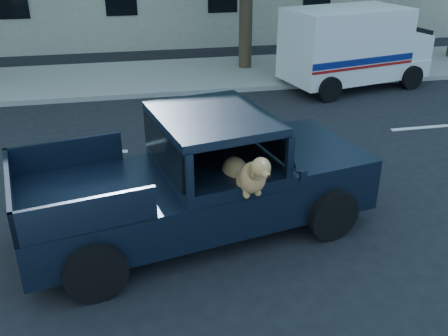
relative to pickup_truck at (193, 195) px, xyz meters
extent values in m
plane|color=black|center=(-1.78, 0.07, -0.66)|extent=(120.00, 120.00, 0.00)
cube|color=gray|center=(-1.78, 9.27, -0.59)|extent=(60.00, 4.00, 0.15)
cylinder|color=#332619|center=(3.22, 9.67, 1.54)|extent=(0.44, 0.44, 4.40)
cube|color=black|center=(0.08, 0.04, 0.00)|extent=(5.78, 3.17, 0.69)
cube|color=black|center=(1.99, 0.43, 0.43)|extent=(1.97, 2.38, 0.17)
cube|color=black|center=(0.34, 0.09, 1.23)|extent=(2.01, 2.31, 0.13)
cube|color=black|center=(1.17, 0.27, 0.86)|extent=(0.63, 1.83, 0.60)
cube|color=black|center=(0.64, -0.33, 0.20)|extent=(0.68, 0.68, 0.40)
cube|color=black|center=(1.43, -1.02, 0.68)|extent=(0.11, 0.07, 0.17)
cube|color=silver|center=(6.07, 7.22, -0.09)|extent=(4.69, 2.89, 0.52)
cube|color=silver|center=(5.66, 7.13, 0.95)|extent=(3.88, 2.70, 1.56)
cube|color=silver|center=(7.74, 7.60, 0.53)|extent=(1.34, 2.08, 0.73)
cube|color=navy|center=(5.88, 6.16, 0.38)|extent=(3.45, 0.80, 0.19)
cube|color=#9E0F0F|center=(5.88, 6.16, 0.21)|extent=(3.45, 0.80, 0.07)
camera|label=1|loc=(-0.91, -6.92, 3.83)|focal=40.00mm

